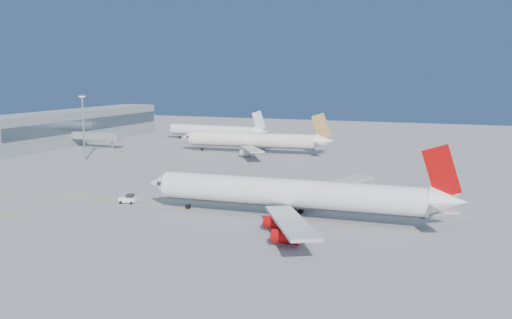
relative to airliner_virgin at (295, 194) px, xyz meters
name	(u,v)px	position (x,y,z in m)	size (l,w,h in m)	color
ground	(230,199)	(-21.35, 12.73, -5.40)	(500.00, 500.00, 0.00)	slate
terminal	(76,126)	(-136.28, 97.73, 2.11)	(18.40, 110.00, 15.00)	gray
jet_bridge	(98,136)	(-114.45, 84.73, -0.23)	(23.60, 3.60, 6.90)	gray
taxiway_lines	(190,190)	(-36.06, 19.07, -5.39)	(118.86, 140.00, 0.02)	yellow
airliner_virgin	(295,194)	(0.00, 0.00, 0.00)	(72.59, 65.27, 17.93)	white
airliner_etihad	(255,140)	(-46.07, 95.00, -0.28)	(64.54, 59.48, 16.84)	silver
airliner_third	(215,131)	(-80.05, 129.46, -0.89)	(55.56, 51.21, 14.91)	white
pushback_tug	(128,199)	(-42.91, -0.79, -4.34)	(4.34, 3.00, 2.30)	white
light_mast	(83,122)	(-97.69, 53.61, 8.82)	(2.08, 2.08, 24.10)	gray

